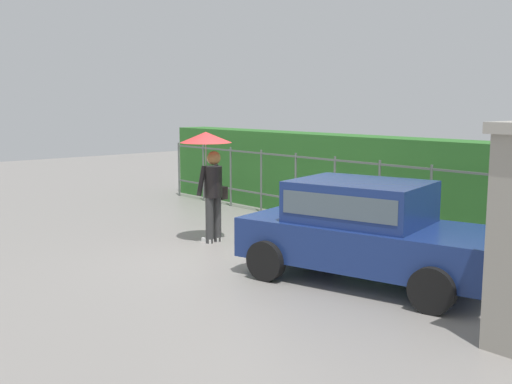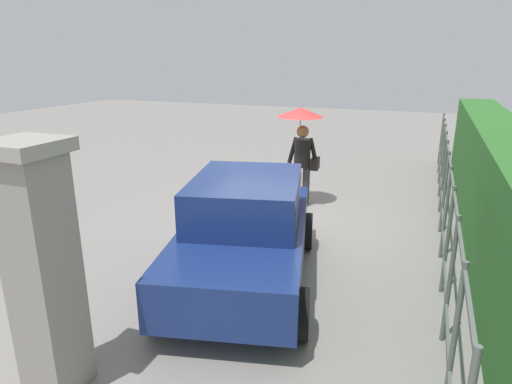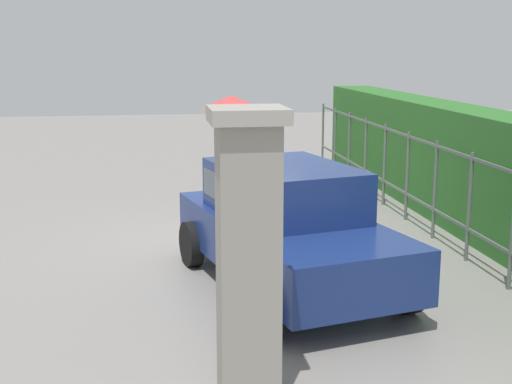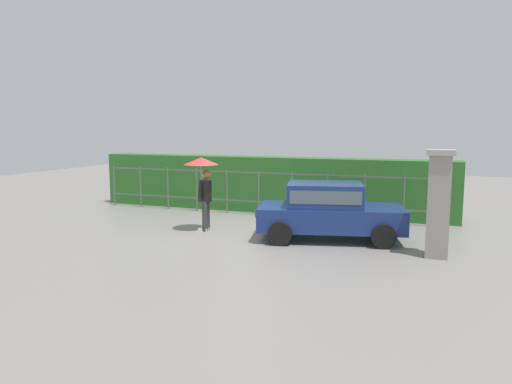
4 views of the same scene
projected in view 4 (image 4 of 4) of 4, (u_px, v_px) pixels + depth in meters
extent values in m
plane|color=gray|center=(242.00, 236.00, 12.94)|extent=(40.00, 40.00, 0.00)
cube|color=navy|center=(330.00, 217.00, 12.48)|extent=(3.98, 2.46, 0.60)
cube|color=navy|center=(325.00, 195.00, 12.42)|extent=(2.19, 1.85, 0.60)
cube|color=#4C5B66|center=(325.00, 194.00, 12.41)|extent=(2.04, 1.83, 0.33)
cylinder|color=black|center=(375.00, 223.00, 13.18)|extent=(0.63, 0.32, 0.60)
cylinder|color=black|center=(383.00, 236.00, 11.53)|extent=(0.63, 0.32, 0.60)
cylinder|color=black|center=(284.00, 221.00, 13.50)|extent=(0.63, 0.32, 0.60)
cylinder|color=black|center=(280.00, 234.00, 11.84)|extent=(0.63, 0.32, 0.60)
cube|color=red|center=(262.00, 207.00, 13.23)|extent=(0.11, 0.21, 0.16)
cube|color=red|center=(257.00, 214.00, 12.15)|extent=(0.11, 0.21, 0.16)
cylinder|color=#333333|center=(205.00, 216.00, 13.49)|extent=(0.15, 0.15, 0.86)
cylinder|color=#333333|center=(207.00, 215.00, 13.68)|extent=(0.15, 0.15, 0.86)
cube|color=white|center=(203.00, 230.00, 13.55)|extent=(0.26, 0.10, 0.08)
cube|color=white|center=(206.00, 228.00, 13.74)|extent=(0.26, 0.10, 0.08)
cylinder|color=black|center=(206.00, 190.00, 13.49)|extent=(0.34, 0.34, 0.58)
sphere|color=#DBAD89|center=(205.00, 175.00, 13.43)|extent=(0.22, 0.22, 0.22)
sphere|color=olive|center=(206.00, 174.00, 13.42)|extent=(0.25, 0.25, 0.25)
cylinder|color=black|center=(200.00, 190.00, 13.29)|extent=(0.11, 0.23, 0.56)
cylinder|color=black|center=(206.00, 188.00, 13.71)|extent=(0.11, 0.23, 0.56)
cylinder|color=#B2B2B7|center=(201.00, 178.00, 13.39)|extent=(0.02, 0.02, 0.77)
cone|color=red|center=(201.00, 161.00, 13.32)|extent=(0.96, 0.96, 0.20)
cube|color=black|center=(205.00, 197.00, 13.80)|extent=(0.35, 0.19, 0.24)
cube|color=gray|center=(438.00, 207.00, 10.68)|extent=(0.48, 0.48, 2.30)
cube|color=#9E998E|center=(441.00, 152.00, 10.52)|extent=(0.60, 0.60, 0.12)
cylinder|color=#59605B|center=(114.00, 186.00, 17.96)|extent=(0.05, 0.05, 1.50)
cylinder|color=#59605B|center=(140.00, 187.00, 17.56)|extent=(0.05, 0.05, 1.50)
cylinder|color=#59605B|center=(168.00, 188.00, 17.15)|extent=(0.05, 0.05, 1.50)
cylinder|color=#59605B|center=(197.00, 190.00, 16.74)|extent=(0.05, 0.05, 1.50)
cylinder|color=#59605B|center=(227.00, 191.00, 16.33)|extent=(0.05, 0.05, 1.50)
cylinder|color=#59605B|center=(259.00, 193.00, 15.93)|extent=(0.05, 0.05, 1.50)
cylinder|color=#59605B|center=(292.00, 195.00, 15.52)|extent=(0.05, 0.05, 1.50)
cylinder|color=#59605B|center=(327.00, 196.00, 15.11)|extent=(0.05, 0.05, 1.50)
cylinder|color=#59605B|center=(364.00, 198.00, 14.70)|extent=(0.05, 0.05, 1.50)
cylinder|color=#59605B|center=(404.00, 200.00, 14.30)|extent=(0.05, 0.05, 1.50)
cylinder|color=#59605B|center=(445.00, 202.00, 13.89)|extent=(0.05, 0.05, 1.50)
cube|color=#59605B|center=(259.00, 173.00, 15.84)|extent=(11.56, 0.03, 0.04)
cube|color=#59605B|center=(259.00, 202.00, 15.97)|extent=(11.56, 0.03, 0.04)
cube|color=#2D6B28|center=(267.00, 184.00, 16.67)|extent=(12.56, 0.90, 1.90)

